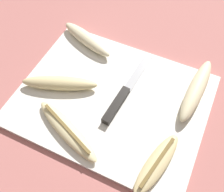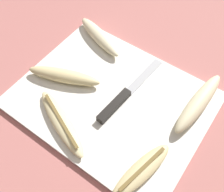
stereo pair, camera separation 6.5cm
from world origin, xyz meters
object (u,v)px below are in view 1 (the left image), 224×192
(banana_pale_long, at_px, (196,89))
(banana_soft_right, at_px, (67,130))
(knife, at_px, (121,98))
(banana_ripe_center, at_px, (60,83))
(banana_bright_far, at_px, (87,39))
(banana_mellow_near, at_px, (157,164))

(banana_pale_long, relative_size, banana_soft_right, 1.03)
(knife, relative_size, banana_pale_long, 1.20)
(banana_ripe_center, bearing_deg, knife, 10.54)
(banana_bright_far, height_order, banana_mellow_near, banana_bright_far)
(knife, distance_m, banana_ripe_center, 0.16)
(knife, distance_m, banana_pale_long, 0.19)
(banana_pale_long, bearing_deg, banana_ripe_center, -158.33)
(banana_pale_long, distance_m, banana_bright_far, 0.33)
(knife, height_order, banana_ripe_center, banana_ripe_center)
(banana_pale_long, height_order, banana_bright_far, banana_pale_long)
(knife, height_order, banana_soft_right, banana_soft_right)
(banana_ripe_center, relative_size, banana_mellow_near, 1.14)
(banana_pale_long, height_order, banana_mellow_near, banana_pale_long)
(banana_ripe_center, height_order, banana_mellow_near, banana_ripe_center)
(knife, relative_size, banana_bright_far, 1.34)
(banana_ripe_center, relative_size, banana_bright_far, 1.04)
(knife, xyz_separation_m, banana_pale_long, (0.16, 0.10, 0.01))
(knife, relative_size, banana_soft_right, 1.23)
(banana_ripe_center, height_order, banana_bright_far, same)
(knife, bearing_deg, banana_pale_long, 35.22)
(banana_ripe_center, height_order, banana_soft_right, banana_ripe_center)
(banana_soft_right, distance_m, banana_mellow_near, 0.21)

